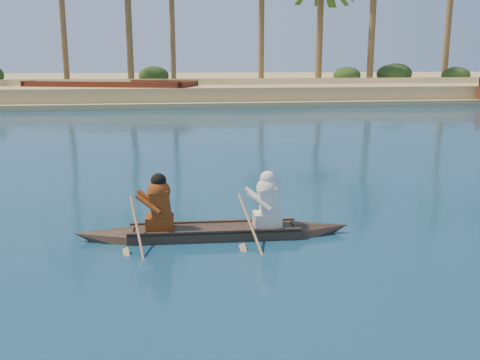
{
  "coord_description": "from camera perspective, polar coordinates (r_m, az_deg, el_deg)",
  "views": [
    {
      "loc": [
        -8.97,
        -12.98,
        3.04
      ],
      "look_at": [
        -7.3,
        -2.54,
        0.69
      ],
      "focal_mm": 40.0,
      "sensor_mm": 36.0,
      "label": 1
    }
  ],
  "objects": [
    {
      "name": "sandy_embankment",
      "position": [
        60.59,
        -0.55,
        10.16
      ],
      "size": [
        150.0,
        51.0,
        1.5
      ],
      "color": "tan",
      "rests_on": "ground"
    },
    {
      "name": "palm_grove",
      "position": [
        49.07,
        1.6,
        18.33
      ],
      "size": [
        110.0,
        14.0,
        16.0
      ],
      "primitive_type": null,
      "color": "#2D501C",
      "rests_on": "ground"
    },
    {
      "name": "shrub_cluster",
      "position": [
        45.42,
        2.37,
        10.2
      ],
      "size": [
        100.0,
        6.0,
        2.4
      ],
      "primitive_type": null,
      "color": "#263D16",
      "rests_on": "ground"
    },
    {
      "name": "canoe",
      "position": [
        9.45,
        -2.78,
        -4.59
      ],
      "size": [
        4.91,
        0.91,
        1.35
      ],
      "rotation": [
        0.0,
        0.0,
        -0.05
      ],
      "color": "#402F23",
      "rests_on": "ground"
    },
    {
      "name": "barge_mid",
      "position": [
        40.17,
        -13.54,
        8.84
      ],
      "size": [
        12.5,
        7.83,
        1.98
      ],
      "rotation": [
        0.0,
        0.0,
        -0.35
      ],
      "color": "maroon",
      "rests_on": "ground"
    }
  ]
}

